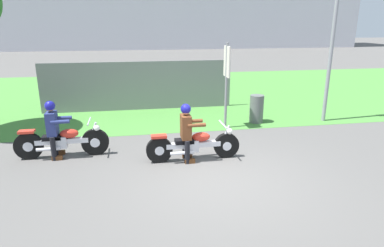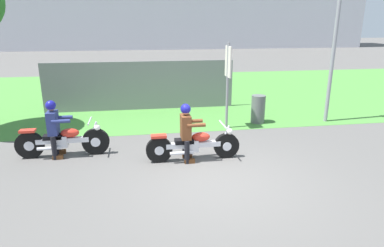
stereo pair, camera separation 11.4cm
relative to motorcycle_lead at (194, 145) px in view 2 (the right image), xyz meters
name	(u,v)px [view 2 (the right image)]	position (x,y,z in m)	size (l,w,h in m)	color
ground	(218,180)	(0.32, -1.17, -0.38)	(120.00, 120.00, 0.00)	#565451
grass_verge	(173,92)	(0.32, 8.07, -0.38)	(60.00, 12.00, 0.01)	#478438
motorcycle_lead	(194,145)	(0.00, 0.00, 0.00)	(2.24, 0.66, 0.87)	black
rider_lead	(187,128)	(-0.17, 0.00, 0.43)	(0.55, 0.48, 1.39)	black
motorcycle_follow	(63,141)	(-3.11, 0.73, 0.02)	(2.21, 0.66, 0.89)	black
rider_follow	(54,124)	(-3.27, 0.73, 0.44)	(0.55, 0.48, 1.41)	black
streetlight_pole	(341,20)	(5.00, 2.54, 2.84)	(0.96, 0.20, 5.06)	gray
trash_can	(258,109)	(2.57, 2.74, 0.07)	(0.45, 0.45, 0.91)	#595E5B
sign_banner	(228,73)	(1.42, 2.34, 1.34)	(0.08, 0.60, 2.60)	gray
fence_segment	(141,86)	(-1.17, 5.10, 0.52)	(7.00, 0.06, 1.80)	slate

